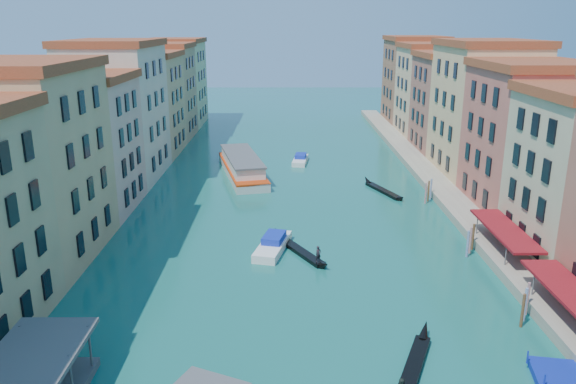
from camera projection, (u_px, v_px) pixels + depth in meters
name	position (u px, v px, depth m)	size (l,w,h in m)	color
left_bank_palazzos	(105.00, 123.00, 79.82)	(12.80, 128.40, 21.00)	#C6B18E
right_bank_palazzos	(497.00, 122.00, 80.37)	(12.80, 128.40, 21.00)	#AF3C37
quay	(436.00, 184.00, 83.00)	(4.00, 140.00, 1.00)	gray
mooring_poles_right	(512.00, 290.00, 48.10)	(1.44, 54.24, 3.20)	#53341C
vaporetto_far	(242.00, 166.00, 89.47)	(9.70, 22.33, 3.24)	silver
gondola_fore	(300.00, 249.00, 59.17)	(6.28, 10.47, 2.29)	black
gondola_right	(412.00, 371.00, 38.38)	(5.46, 11.45, 2.40)	black
gondola_far	(382.00, 190.00, 80.70)	(4.86, 10.74, 1.59)	black
motorboat_mid	(273.00, 244.00, 59.89)	(4.17, 8.15, 1.61)	white
motorboat_far	(300.00, 159.00, 97.57)	(3.08, 7.22, 1.45)	white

